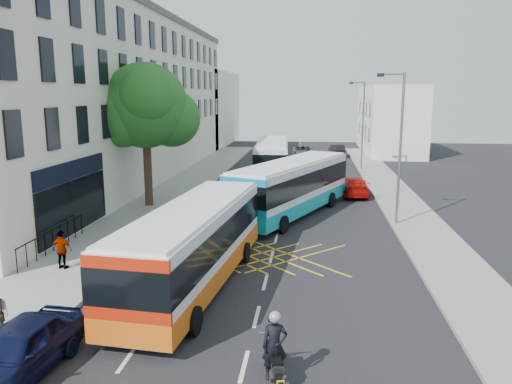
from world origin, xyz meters
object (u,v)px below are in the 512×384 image
(lamp_near, at_px, (399,141))
(distant_car_grey, at_px, (303,152))
(pedestrian_far, at_px, (62,250))
(parked_car_silver, at_px, (137,249))
(street_tree, at_px, (145,106))
(bus_mid, at_px, (292,187))
(distant_car_dark, at_px, (337,150))
(motorbike, at_px, (274,350))
(lamp_far, at_px, (362,121))
(red_hatchback, at_px, (353,186))
(bus_far, at_px, (272,158))
(bus_near, at_px, (194,245))
(parked_car_blue, at_px, (17,351))

(lamp_near, bearing_deg, distant_car_grey, 100.92)
(distant_car_grey, relative_size, pedestrian_far, 3.23)
(parked_car_silver, bearing_deg, street_tree, 106.76)
(parked_car_silver, height_order, distant_car_grey, distant_car_grey)
(bus_mid, xyz_separation_m, distant_car_dark, (3.97, 28.63, -0.99))
(motorbike, bearing_deg, street_tree, 103.21)
(lamp_far, height_order, distant_car_dark, lamp_far)
(lamp_far, xyz_separation_m, red_hatchback, (-1.55, -11.80, -3.95))
(motorbike, xyz_separation_m, distant_car_dark, (3.66, 46.19, -0.20))
(bus_far, relative_size, red_hatchback, 2.46)
(lamp_far, xyz_separation_m, bus_far, (-7.85, -4.98, -2.96))
(bus_mid, xyz_separation_m, parked_car_silver, (-6.14, -9.28, -1.08))
(bus_near, xyz_separation_m, bus_far, (0.92, 24.72, 0.05))
(lamp_near, height_order, distant_car_dark, lamp_near)
(motorbike, relative_size, red_hatchback, 0.46)
(lamp_far, relative_size, parked_car_silver, 2.16)
(street_tree, xyz_separation_m, distant_car_grey, (9.20, 25.57, -5.59))
(street_tree, height_order, bus_near, street_tree)
(bus_near, distance_m, distant_car_dark, 40.84)
(pedestrian_far, bearing_deg, street_tree, -80.45)
(street_tree, height_order, lamp_far, street_tree)
(street_tree, height_order, lamp_near, street_tree)
(red_hatchback, distance_m, distant_car_grey, 20.72)
(distant_car_dark, bearing_deg, motorbike, 80.96)
(distant_car_grey, bearing_deg, street_tree, -111.65)
(lamp_near, xyz_separation_m, motorbike, (-5.35, -15.68, -3.72))
(lamp_near, relative_size, pedestrian_far, 5.11)
(lamp_far, relative_size, bus_mid, 0.69)
(lamp_far, bearing_deg, parked_car_silver, -113.29)
(red_hatchback, xyz_separation_m, distant_car_grey, (-3.95, 20.34, 0.03))
(red_hatchback, distance_m, pedestrian_far, 21.28)
(parked_car_blue, height_order, red_hatchback, parked_car_blue)
(parked_car_blue, distance_m, distant_car_grey, 45.09)
(parked_car_blue, bearing_deg, motorbike, 8.75)
(lamp_far, distance_m, bus_far, 9.76)
(bus_far, bearing_deg, street_tree, -122.56)
(parked_car_blue, relative_size, distant_car_dark, 0.99)
(lamp_far, distance_m, parked_car_silver, 30.10)
(bus_mid, bearing_deg, bus_far, 122.28)
(bus_far, bearing_deg, parked_car_silver, -102.91)
(bus_near, xyz_separation_m, parked_car_silver, (-3.02, 2.30, -1.00))
(bus_mid, xyz_separation_m, pedestrian_far, (-8.72, -10.66, -0.76))
(bus_mid, distance_m, parked_car_silver, 11.18)
(bus_far, relative_size, pedestrian_far, 7.24)
(bus_mid, bearing_deg, lamp_far, 95.45)
(street_tree, xyz_separation_m, parked_car_blue, (2.91, -19.07, -5.57))
(distant_car_grey, bearing_deg, bus_far, -101.71)
(bus_mid, bearing_deg, motorbike, -66.21)
(bus_mid, height_order, distant_car_dark, bus_mid)
(street_tree, xyz_separation_m, bus_near, (5.93, -12.66, -4.68))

